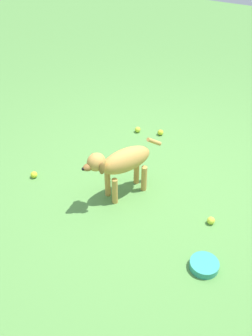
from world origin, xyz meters
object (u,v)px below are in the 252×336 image
object	(u,v)px
dog	(121,163)
tennis_ball_0	(138,130)
tennis_ball_2	(160,132)
water_bowl	(204,265)
tennis_ball_3	(211,221)
tennis_ball_1	(34,175)

from	to	relation	value
dog	tennis_ball_0	distance (m)	1.14
tennis_ball_0	tennis_ball_2	distance (m)	0.27
tennis_ball_2	water_bowl	xyz separation A→B (m)	(1.10, -1.50, -0.00)
tennis_ball_0	tennis_ball_3	world-z (taller)	same
dog	tennis_ball_1	size ratio (longest dim) A/B	11.31
tennis_ball_1	tennis_ball_3	size ratio (longest dim) A/B	1.00
tennis_ball_2	water_bowl	bearing A→B (deg)	-53.70
tennis_ball_2	tennis_ball_3	world-z (taller)	same
dog	tennis_ball_3	bearing A→B (deg)	120.11
tennis_ball_2	tennis_ball_3	xyz separation A→B (m)	(0.99, -1.04, 0.00)
tennis_ball_2	water_bowl	distance (m)	1.86
dog	tennis_ball_3	distance (m)	0.91
tennis_ball_0	tennis_ball_1	bearing A→B (deg)	-110.70
tennis_ball_0	tennis_ball_1	distance (m)	1.33
dog	tennis_ball_3	world-z (taller)	dog
tennis_ball_1	water_bowl	distance (m)	1.84
water_bowl	tennis_ball_1	bearing A→B (deg)	174.48
tennis_ball_0	water_bowl	xyz separation A→B (m)	(1.36, -1.42, -0.00)
tennis_ball_0	tennis_ball_3	size ratio (longest dim) A/B	1.00
tennis_ball_1	tennis_ball_2	size ratio (longest dim) A/B	1.00
tennis_ball_0	dog	bearing A→B (deg)	-68.76
tennis_ball_2	tennis_ball_3	distance (m)	1.43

